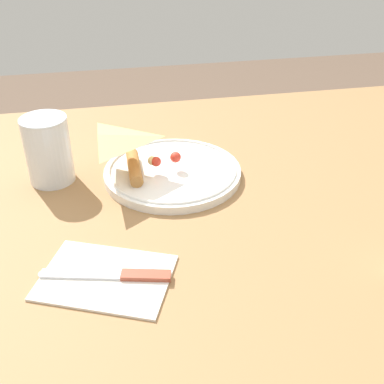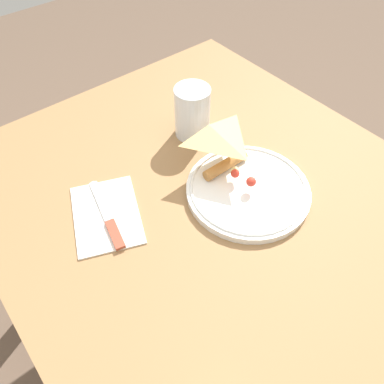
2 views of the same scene
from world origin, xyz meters
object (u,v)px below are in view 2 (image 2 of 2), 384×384
object	(u,v)px
butter_knife	(107,216)
napkin_folded	(106,214)
plate_pizza	(246,187)
milk_glass	(192,114)
dining_table	(248,255)

from	to	relation	value
butter_knife	napkin_folded	bearing A→B (deg)	0.00
plate_pizza	milk_glass	bearing A→B (deg)	-8.23
napkin_folded	dining_table	bearing A→B (deg)	-136.90
milk_glass	butter_knife	distance (m)	0.32
dining_table	milk_glass	world-z (taller)	milk_glass
dining_table	butter_knife	xyz separation A→B (m)	(0.21, 0.21, 0.10)
dining_table	milk_glass	size ratio (longest dim) A/B	9.90
dining_table	butter_knife	world-z (taller)	butter_knife
dining_table	milk_glass	distance (m)	0.35
napkin_folded	milk_glass	bearing A→B (deg)	-73.72
dining_table	butter_knife	bearing A→B (deg)	44.63
plate_pizza	milk_glass	size ratio (longest dim) A/B	2.07
dining_table	plate_pizza	xyz separation A→B (m)	(0.08, -0.06, 0.10)
plate_pizza	napkin_folded	xyz separation A→B (m)	(0.14, 0.27, -0.01)
milk_glass	plate_pizza	bearing A→B (deg)	171.77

